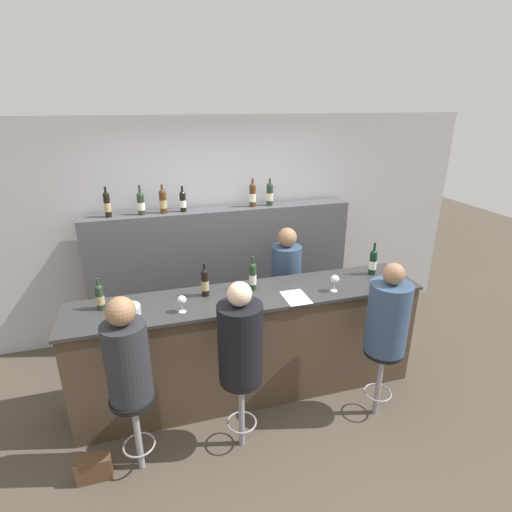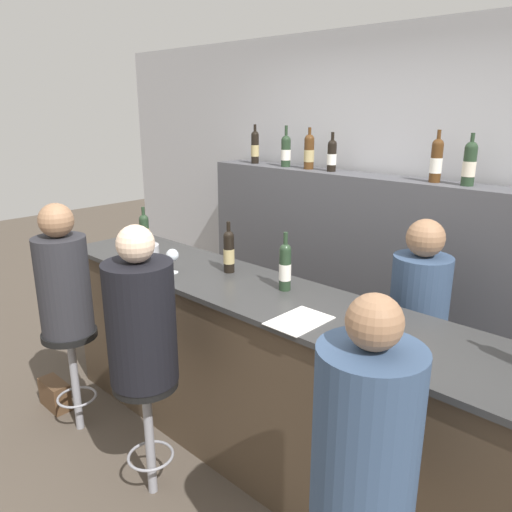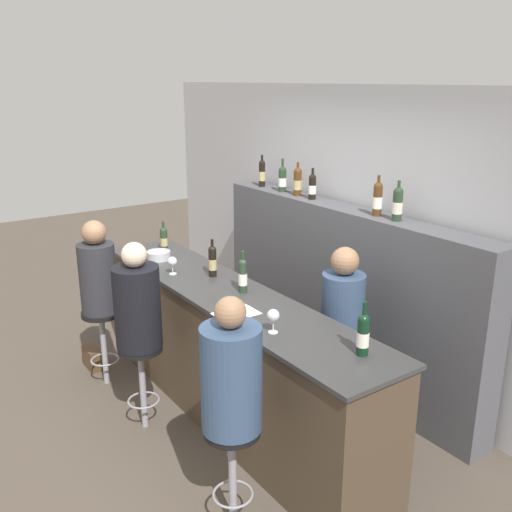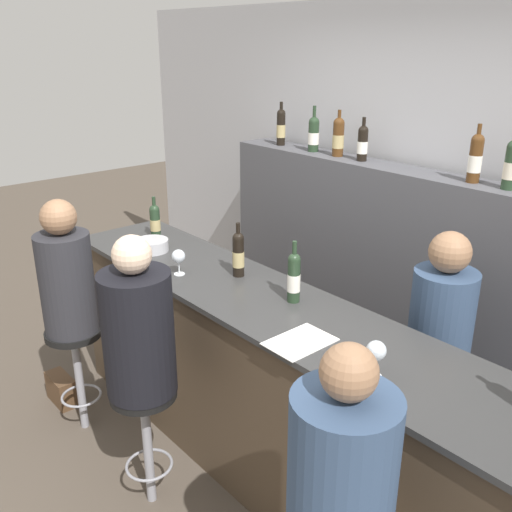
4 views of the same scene
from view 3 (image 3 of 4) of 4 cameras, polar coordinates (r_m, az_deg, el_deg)
name	(u,v)px [view 3 (image 3 of 4)]	position (r m, az deg, el deg)	size (l,w,h in m)	color
ground_plane	(199,426)	(4.75, -5.75, -16.59)	(16.00, 16.00, 0.00)	#4C4238
wall_back	(362,236)	(5.17, 10.51, 1.98)	(6.40, 0.05, 2.60)	#B2B2B7
bar_counter	(229,355)	(4.60, -2.72, -9.90)	(3.27, 0.63, 1.07)	#473828
back_bar_cabinet	(340,294)	(5.17, 8.45, -3.80)	(3.07, 0.28, 1.59)	#4C4C51
wine_bottle_counter_0	(164,239)	(5.47, -9.20, 1.72)	(0.07, 0.07, 0.28)	#233823
wine_bottle_counter_1	(212,261)	(4.70, -4.37, -0.47)	(0.07, 0.07, 0.32)	black
wine_bottle_counter_2	(243,275)	(4.34, -1.33, -1.93)	(0.07, 0.07, 0.33)	#233823
wine_bottle_counter_3	(363,334)	(3.43, 10.66, -7.66)	(0.07, 0.07, 0.34)	black
wine_bottle_backbar_0	(262,173)	(5.83, 0.61, 8.30)	(0.07, 0.07, 0.32)	black
wine_bottle_backbar_1	(282,179)	(5.57, 2.66, 7.72)	(0.08, 0.08, 0.32)	#233823
wine_bottle_backbar_2	(298,181)	(5.39, 4.18, 7.45)	(0.08, 0.08, 0.31)	#4C2D14
wine_bottle_backbar_3	(312,186)	(5.23, 5.66, 6.95)	(0.07, 0.07, 0.28)	black
wine_bottle_backbar_4	(378,199)	(4.66, 12.07, 5.63)	(0.07, 0.07, 0.33)	#4C2D14
wine_bottle_backbar_5	(398,204)	(4.53, 13.98, 5.10)	(0.08, 0.08, 0.31)	#233823
wine_glass_0	(172,262)	(4.80, -8.37, -0.58)	(0.08, 0.08, 0.15)	silver
wine_glass_1	(273,316)	(3.67, 1.73, -6.01)	(0.08, 0.08, 0.16)	silver
metal_bowl	(159,255)	(5.23, -9.71, 0.07)	(0.22, 0.22, 0.07)	#B7B7BC
tasting_menu	(236,313)	(3.99, -1.99, -5.77)	(0.21, 0.30, 0.00)	white
bar_stool_left	(102,328)	(5.24, -15.12, -6.99)	(0.34, 0.34, 0.70)	gray
guest_seated_left	(97,273)	(5.05, -15.58, -1.62)	(0.31, 0.31, 0.81)	#28282D
bar_stool_middle	(141,365)	(4.54, -11.40, -10.65)	(0.34, 0.34, 0.70)	gray
guest_seated_middle	(137,303)	(4.33, -11.80, -4.66)	(0.35, 0.35, 0.82)	black
bar_stool_right	(232,451)	(3.56, -2.38, -18.90)	(0.34, 0.34, 0.70)	gray
guest_seated_right	(231,374)	(3.29, -2.50, -11.75)	(0.35, 0.35, 0.81)	#334766
bartender	(341,346)	(4.47, 8.48, -8.92)	(0.33, 0.33, 1.47)	#334766
handbag	(93,358)	(5.73, -16.02, -9.75)	(0.26, 0.12, 0.20)	#513823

